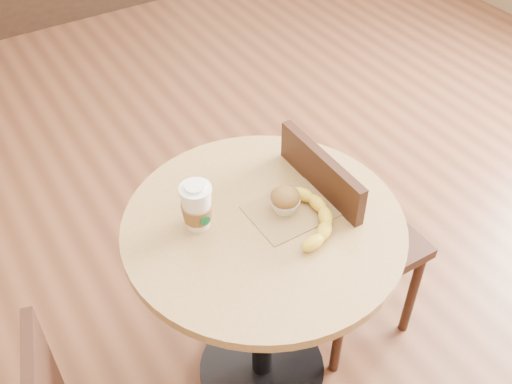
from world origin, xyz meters
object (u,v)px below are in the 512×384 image
cafe_table (263,268)px  banana (306,212)px  chair_right (341,237)px  coffee_cup (197,208)px  muffin (285,200)px

cafe_table → banana: (0.10, -0.05, 0.21)m
banana → cafe_table: bearing=174.0°
chair_right → coffee_cup: bearing=84.3°
coffee_cup → chair_right: bearing=-8.2°
chair_right → muffin: 0.40m
muffin → banana: muffin is taller
coffee_cup → banana: (0.26, -0.13, -0.04)m
coffee_cup → muffin: coffee_cup is taller
cafe_table → coffee_cup: coffee_cup is taller
chair_right → coffee_cup: coffee_cup is taller
cafe_table → muffin: 0.24m
coffee_cup → banana: 0.29m
cafe_table → coffee_cup: (-0.16, 0.08, 0.26)m
banana → muffin: bearing=137.9°
cafe_table → muffin: (0.07, 0.01, 0.23)m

